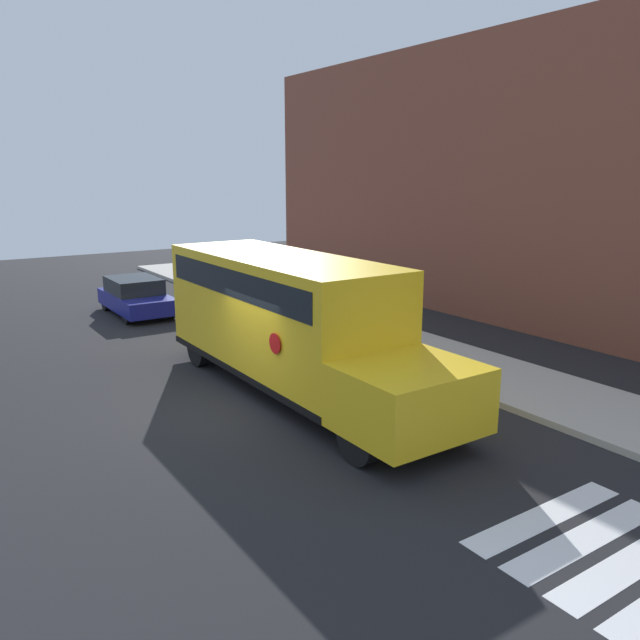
# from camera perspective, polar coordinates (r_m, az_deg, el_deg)

# --- Properties ---
(ground_plane) EXTENTS (60.00, 60.00, 0.00)m
(ground_plane) POSITION_cam_1_polar(r_m,az_deg,el_deg) (14.15, -8.04, -8.09)
(ground_plane) COLOR black
(sidewalk_strip) EXTENTS (44.00, 3.00, 0.15)m
(sidewalk_strip) POSITION_cam_1_polar(r_m,az_deg,el_deg) (17.75, 11.18, -3.51)
(sidewalk_strip) COLOR #B2ADA3
(sidewalk_strip) RESTS_ON ground
(building_backdrop) EXTENTS (32.00, 4.00, 9.72)m
(building_backdrop) POSITION_cam_1_polar(r_m,az_deg,el_deg) (22.13, 24.02, 11.47)
(building_backdrop) COLOR brown
(building_backdrop) RESTS_ON ground
(school_bus) EXTENTS (9.52, 2.57, 3.20)m
(school_bus) POSITION_cam_1_polar(r_m,az_deg,el_deg) (14.86, -2.91, 0.38)
(school_bus) COLOR yellow
(school_bus) RESTS_ON ground
(parked_car) EXTENTS (4.02, 1.79, 1.34)m
(parked_car) POSITION_cam_1_polar(r_m,az_deg,el_deg) (24.15, -16.48, 2.10)
(parked_car) COLOR navy
(parked_car) RESTS_ON ground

